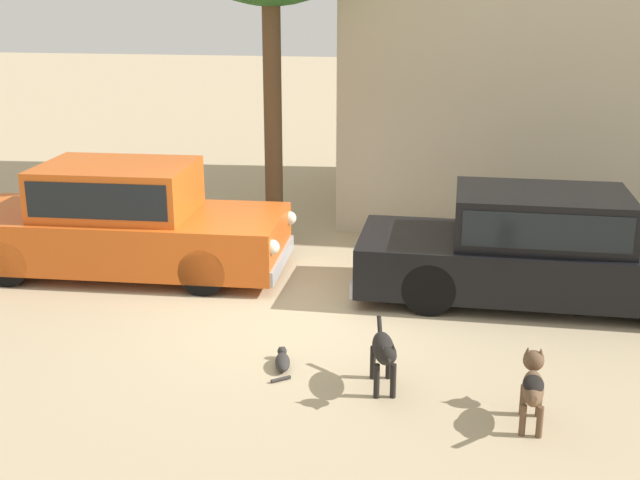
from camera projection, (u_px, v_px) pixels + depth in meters
name	position (u px, v px, depth m)	size (l,w,h in m)	color
ground_plane	(289.00, 311.00, 10.21)	(80.00, 80.00, 0.00)	tan
parked_sedan_nearest	(122.00, 219.00, 11.48)	(4.76, 1.97, 1.56)	#D15619
parked_sedan_second	(541.00, 247.00, 10.41)	(4.84, 1.72, 1.44)	black
stray_dog_spotted	(533.00, 383.00, 7.49)	(0.25, 1.01, 0.62)	brown
stray_dog_tan	(384.00, 352.00, 8.07)	(0.34, 1.02, 0.66)	black
stray_cat	(282.00, 361.00, 8.68)	(0.27, 0.65, 0.15)	#2D2B28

